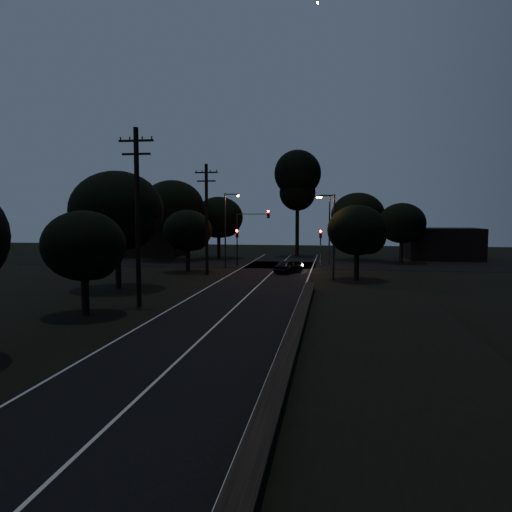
% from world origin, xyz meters
% --- Properties ---
extents(ground, '(160.00, 160.00, 0.00)m').
position_xyz_m(ground, '(0.00, 0.00, 0.00)').
color(ground, black).
extents(road_surface, '(60.00, 70.00, 0.03)m').
position_xyz_m(road_surface, '(0.00, 31.12, 0.01)').
color(road_surface, black).
rests_on(road_surface, ground).
extents(retaining_wall, '(6.93, 26.00, 1.60)m').
position_xyz_m(retaining_wall, '(7.74, 3.00, 0.62)').
color(retaining_wall, black).
rests_on(retaining_wall, ground).
extents(utility_pole_mid, '(2.20, 0.30, 11.00)m').
position_xyz_m(utility_pole_mid, '(-6.00, 15.00, 5.74)').
color(utility_pole_mid, black).
rests_on(utility_pole_mid, ground).
extents(utility_pole_far, '(2.20, 0.30, 10.50)m').
position_xyz_m(utility_pole_far, '(-6.00, 32.00, 5.48)').
color(utility_pole_far, black).
rests_on(utility_pole_far, ground).
extents(tree_left_b, '(4.69, 4.69, 5.96)m').
position_xyz_m(tree_left_b, '(-7.83, 11.91, 3.86)').
color(tree_left_b, black).
rests_on(tree_left_b, ground).
extents(tree_left_c, '(7.17, 7.17, 9.06)m').
position_xyz_m(tree_left_c, '(-10.25, 21.85, 5.86)').
color(tree_left_c, black).
rests_on(tree_left_c, ground).
extents(tree_left_d, '(4.90, 4.90, 6.22)m').
position_xyz_m(tree_left_d, '(-8.33, 33.90, 4.03)').
color(tree_left_d, black).
rests_on(tree_left_d, ground).
extents(tree_far_nw, '(6.39, 6.39, 8.10)m').
position_xyz_m(tree_far_nw, '(-8.77, 49.87, 5.24)').
color(tree_far_nw, black).
rests_on(tree_far_nw, ground).
extents(tree_far_w, '(7.87, 7.87, 10.04)m').
position_xyz_m(tree_far_w, '(-13.72, 45.84, 6.53)').
color(tree_far_w, black).
rests_on(tree_far_w, ground).
extents(tree_far_ne, '(6.73, 6.73, 8.51)m').
position_xyz_m(tree_far_ne, '(9.24, 49.86, 5.51)').
color(tree_far_ne, black).
rests_on(tree_far_ne, ground).
extents(tree_far_e, '(5.62, 5.62, 7.13)m').
position_xyz_m(tree_far_e, '(14.20, 46.89, 4.62)').
color(tree_far_e, black).
rests_on(tree_far_e, ground).
extents(tree_right_a, '(5.18, 5.18, 6.58)m').
position_xyz_m(tree_right_a, '(8.18, 29.90, 4.26)').
color(tree_right_a, black).
rests_on(tree_right_a, ground).
extents(tall_pine, '(6.43, 6.43, 14.62)m').
position_xyz_m(tall_pine, '(1.00, 55.00, 10.54)').
color(tall_pine, black).
rests_on(tall_pine, ground).
extents(building_left, '(10.00, 8.00, 4.40)m').
position_xyz_m(building_left, '(-20.00, 52.00, 2.20)').
color(building_left, black).
rests_on(building_left, ground).
extents(building_right, '(9.00, 7.00, 4.00)m').
position_xyz_m(building_right, '(20.00, 53.00, 2.00)').
color(building_right, black).
rests_on(building_right, ground).
extents(signal_left, '(0.28, 0.35, 4.10)m').
position_xyz_m(signal_left, '(-4.60, 39.99, 2.84)').
color(signal_left, black).
rests_on(signal_left, ground).
extents(signal_right, '(0.28, 0.35, 4.10)m').
position_xyz_m(signal_right, '(4.60, 39.99, 2.84)').
color(signal_right, black).
rests_on(signal_right, ground).
extents(signal_mast, '(3.70, 0.35, 6.25)m').
position_xyz_m(signal_mast, '(-2.91, 39.99, 4.34)').
color(signal_mast, black).
rests_on(signal_mast, ground).
extents(streetlight_a, '(1.66, 0.26, 8.00)m').
position_xyz_m(streetlight_a, '(-5.31, 38.00, 4.64)').
color(streetlight_a, black).
rests_on(streetlight_a, ground).
extents(streetlight_b, '(1.66, 0.26, 8.00)m').
position_xyz_m(streetlight_b, '(5.31, 44.00, 4.64)').
color(streetlight_b, black).
rests_on(streetlight_b, ground).
extents(streetlight_c, '(1.46, 0.26, 7.50)m').
position_xyz_m(streetlight_c, '(5.83, 30.00, 4.35)').
color(streetlight_c, black).
rests_on(streetlight_c, ground).
extents(car, '(3.00, 4.18, 1.32)m').
position_xyz_m(car, '(1.63, 34.31, 0.66)').
color(car, black).
rests_on(car, ground).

